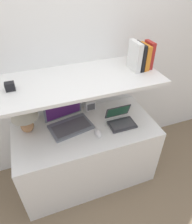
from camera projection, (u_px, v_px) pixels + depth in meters
ground_plane at (97, 198)px, 2.07m from camera, size 12.00×12.00×0.00m
wall_back at (71, 62)px, 1.88m from camera, size 6.00×0.05×2.40m
desk at (86, 153)px, 2.10m from camera, size 1.34×0.67×0.70m
back_riser at (76, 116)px, 2.22m from camera, size 1.34×0.04×1.16m
shelf at (81, 80)px, 1.65m from camera, size 1.34×0.60×0.03m
table_lamp at (24, 115)px, 1.74m from camera, size 0.24×0.24×0.28m
laptop_large at (68, 120)px, 1.89m from camera, size 0.43×0.36×0.26m
laptop_small at (121, 120)px, 1.92m from camera, size 0.25×0.22×0.16m
computer_mouse at (98, 133)px, 1.81m from camera, size 0.07×0.12×0.03m
router_box at (90, 105)px, 2.09m from camera, size 0.10×0.08×0.11m
book_red at (149, 55)px, 1.74m from camera, size 0.04×0.13×0.23m
book_orange at (144, 56)px, 1.74m from camera, size 0.04×0.16×0.21m
book_black at (139, 56)px, 1.72m from camera, size 0.03×0.17×0.23m
book_white at (135, 56)px, 1.70m from camera, size 0.05×0.18×0.25m
shelf_gadget at (10, 86)px, 1.48m from camera, size 0.07×0.05×0.06m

